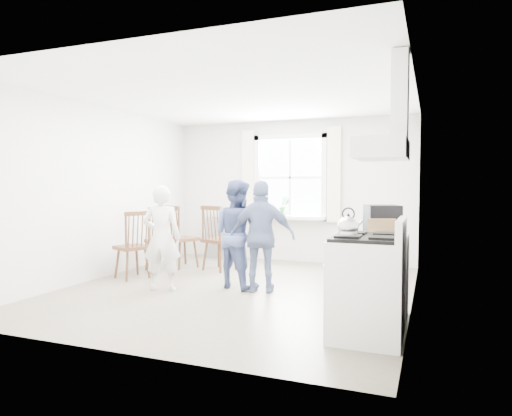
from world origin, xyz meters
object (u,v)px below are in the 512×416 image
at_px(gas_stove, 368,286).
at_px(windsor_chair_c, 136,237).
at_px(low_cabinet, 383,276).
at_px(person_left, 162,238).
at_px(windsor_chair_a, 161,232).
at_px(person_mid, 237,234).
at_px(windsor_chair_b, 176,230).
at_px(person_right, 262,236).
at_px(stereo_stack, 382,219).

xyz_separation_m(gas_stove, windsor_chair_c, (-3.58, 1.40, 0.15)).
xyz_separation_m(low_cabinet, person_left, (-2.90, 0.25, 0.26)).
xyz_separation_m(windsor_chair_a, person_mid, (1.56, -0.54, 0.09)).
distance_m(gas_stove, windsor_chair_b, 4.27).
bearing_deg(windsor_chair_c, windsor_chair_b, 85.50).
bearing_deg(windsor_chair_b, person_mid, -32.12).
relative_size(person_left, person_right, 0.96).
xyz_separation_m(windsor_chair_b, windsor_chair_c, (-0.08, -1.03, -0.02)).
height_order(low_cabinet, windsor_chair_c, windsor_chair_c).
bearing_deg(gas_stove, low_cabinet, 84.32).
bearing_deg(windsor_chair_c, low_cabinet, -10.92).
xyz_separation_m(person_left, person_right, (1.29, 0.39, 0.03)).
bearing_deg(stereo_stack, person_mid, 160.18).
height_order(low_cabinet, stereo_stack, stereo_stack).
xyz_separation_m(stereo_stack, person_left, (-2.88, 0.21, -0.34)).
bearing_deg(gas_stove, windsor_chair_c, 158.60).
xyz_separation_m(gas_stove, person_mid, (-1.96, 1.47, 0.26)).
bearing_deg(low_cabinet, windsor_chair_c, 169.08).
bearing_deg(gas_stove, windsor_chair_b, 145.18).
relative_size(person_left, person_mid, 0.95).
xyz_separation_m(windsor_chair_a, person_right, (1.98, -0.67, 0.08)).
bearing_deg(person_left, stereo_stack, 158.93).
bearing_deg(gas_stove, stereo_stack, 86.22).
height_order(gas_stove, windsor_chair_a, gas_stove).
distance_m(gas_stove, person_mid, 2.46).
bearing_deg(windsor_chair_c, stereo_stack, -10.31).
bearing_deg(person_left, gas_stove, 144.48).
height_order(windsor_chair_b, person_mid, person_mid).
bearing_deg(low_cabinet, person_right, 158.32).
xyz_separation_m(gas_stove, low_cabinet, (0.07, 0.70, -0.03)).
distance_m(person_left, person_mid, 1.01).
bearing_deg(person_left, person_right, 179.88).
height_order(low_cabinet, person_right, person_right).
xyz_separation_m(low_cabinet, stereo_stack, (-0.02, 0.04, 0.60)).
relative_size(gas_stove, stereo_stack, 2.60).
distance_m(gas_stove, person_left, 2.99).
xyz_separation_m(person_left, person_mid, (0.87, 0.52, 0.04)).
bearing_deg(low_cabinet, person_mid, 159.27).
relative_size(windsor_chair_b, windsor_chair_c, 1.04).
relative_size(gas_stove, person_mid, 0.75).
relative_size(windsor_chair_b, person_left, 0.76).
distance_m(stereo_stack, person_left, 2.91).
height_order(windsor_chair_b, person_right, person_right).
height_order(windsor_chair_c, person_mid, person_mid).
height_order(low_cabinet, person_mid, person_mid).
xyz_separation_m(gas_stove, stereo_stack, (0.05, 0.74, 0.57)).
bearing_deg(low_cabinet, windsor_chair_b, 154.08).
xyz_separation_m(low_cabinet, windsor_chair_b, (-3.57, 1.74, 0.21)).
bearing_deg(windsor_chair_b, windsor_chair_c, -94.50).
xyz_separation_m(stereo_stack, person_mid, (-2.01, 0.72, -0.31)).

